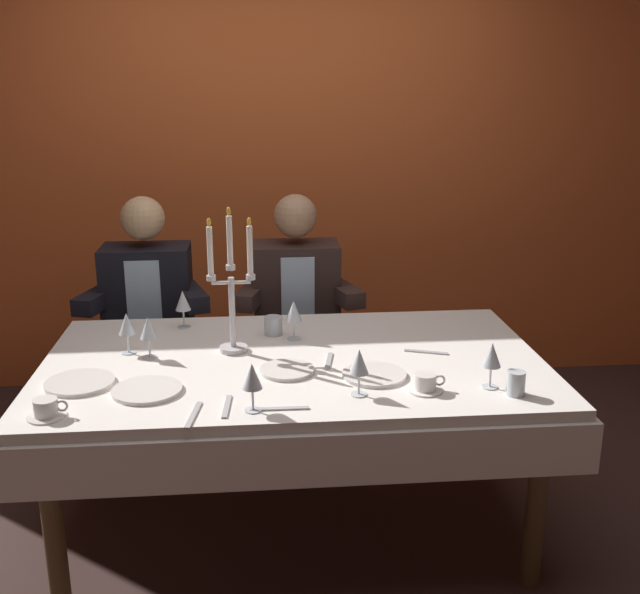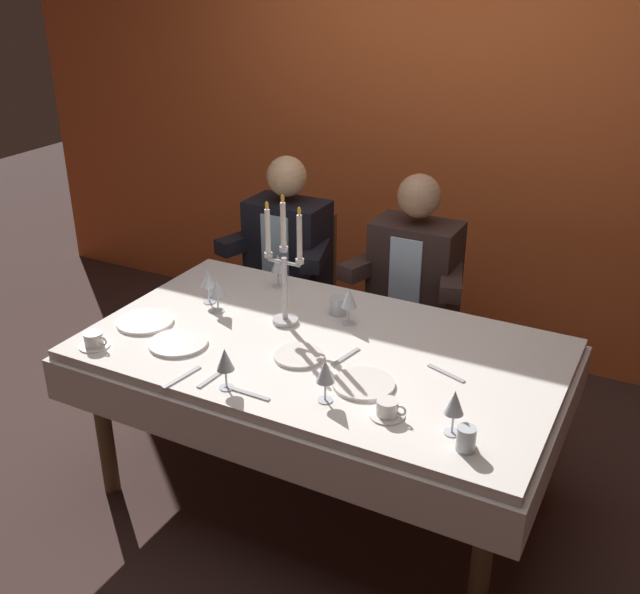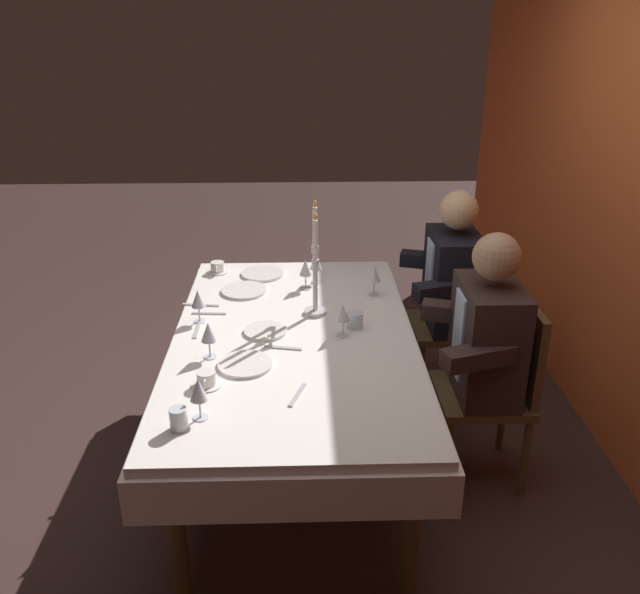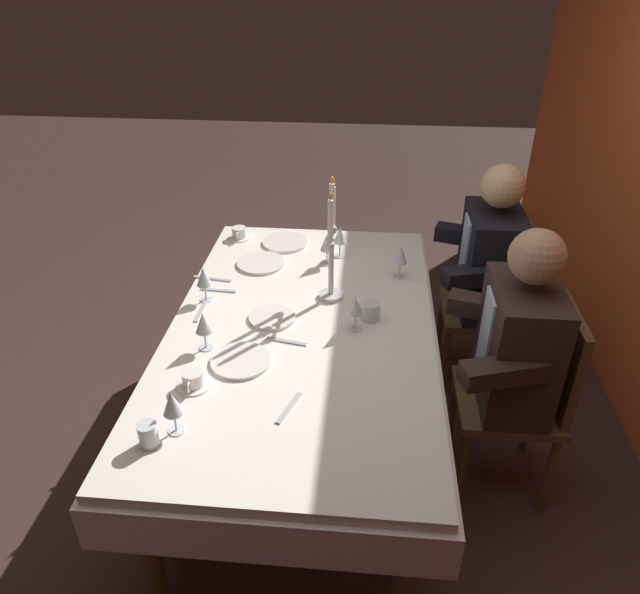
{
  "view_description": "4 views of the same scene",
  "coord_description": "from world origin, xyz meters",
  "px_view_note": "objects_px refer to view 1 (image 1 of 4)",
  "views": [
    {
      "loc": [
        -0.14,
        -2.63,
        1.76
      ],
      "look_at": [
        0.11,
        0.12,
        0.95
      ],
      "focal_mm": 41.29,
      "sensor_mm": 36.0,
      "label": 1
    },
    {
      "loc": [
        1.22,
        -2.34,
        2.19
      ],
      "look_at": [
        -0.05,
        0.09,
        0.91
      ],
      "focal_mm": 41.62,
      "sensor_mm": 36.0,
      "label": 2
    },
    {
      "loc": [
        2.71,
        0.04,
        2.11
      ],
      "look_at": [
        0.1,
        0.12,
        0.97
      ],
      "focal_mm": 37.05,
      "sensor_mm": 36.0,
      "label": 3
    },
    {
      "loc": [
        2.04,
        0.26,
        2.12
      ],
      "look_at": [
        0.03,
        0.08,
        0.9
      ],
      "focal_mm": 33.08,
      "sensor_mm": 36.0,
      "label": 4
    }
  ],
  "objects_px": {
    "wine_glass_1": "(183,301)",
    "wine_glass_5": "(492,356)",
    "candelabra": "(232,294)",
    "coffee_cup_1": "(46,409)",
    "wine_glass_6": "(294,312)",
    "seated_diner_1": "(296,295)",
    "dinner_plate_1": "(80,382)",
    "seated_diner_0": "(148,299)",
    "wine_glass_2": "(359,363)",
    "wine_glass_0": "(127,325)",
    "wine_glass_3": "(252,377)",
    "wine_glass_4": "(148,329)",
    "coffee_cup_0": "(426,383)",
    "water_tumbler_0": "(516,383)",
    "dinner_plate_3": "(287,370)",
    "dining_table": "(294,387)",
    "dinner_plate_0": "(374,375)",
    "water_tumbler_1": "(273,326)",
    "dinner_plate_2": "(147,390)"
  },
  "relations": [
    {
      "from": "dinner_plate_3",
      "to": "coffee_cup_0",
      "type": "distance_m",
      "value": 0.51
    },
    {
      "from": "dinner_plate_0",
      "to": "wine_glass_2",
      "type": "bearing_deg",
      "value": -116.87
    },
    {
      "from": "wine_glass_3",
      "to": "coffee_cup_1",
      "type": "xyz_separation_m",
      "value": [
        -0.65,
        0.01,
        -0.09
      ]
    },
    {
      "from": "dining_table",
      "to": "wine_glass_4",
      "type": "distance_m",
      "value": 0.6
    },
    {
      "from": "dinner_plate_0",
      "to": "wine_glass_0",
      "type": "distance_m",
      "value": 0.98
    },
    {
      "from": "water_tumbler_1",
      "to": "coffee_cup_1",
      "type": "xyz_separation_m",
      "value": [
        -0.74,
        -0.72,
        -0.01
      ]
    },
    {
      "from": "wine_glass_0",
      "to": "wine_glass_3",
      "type": "relative_size",
      "value": 1.0
    },
    {
      "from": "wine_glass_2",
      "to": "wine_glass_3",
      "type": "bearing_deg",
      "value": -165.39
    },
    {
      "from": "wine_glass_1",
      "to": "wine_glass_4",
      "type": "relative_size",
      "value": 1.0
    },
    {
      "from": "candelabra",
      "to": "coffee_cup_1",
      "type": "xyz_separation_m",
      "value": [
        -0.58,
        -0.54,
        -0.21
      ]
    },
    {
      "from": "dinner_plate_1",
      "to": "wine_glass_5",
      "type": "relative_size",
      "value": 1.48
    },
    {
      "from": "wine_glass_0",
      "to": "water_tumbler_0",
      "type": "relative_size",
      "value": 1.95
    },
    {
      "from": "seated_diner_0",
      "to": "coffee_cup_1",
      "type": "bearing_deg",
      "value": -96.18
    },
    {
      "from": "wine_glass_0",
      "to": "wine_glass_5",
      "type": "xyz_separation_m",
      "value": [
        1.3,
        -0.46,
        -0.0
      ]
    },
    {
      "from": "wine_glass_2",
      "to": "wine_glass_6",
      "type": "xyz_separation_m",
      "value": [
        -0.19,
        0.58,
        0.0
      ]
    },
    {
      "from": "water_tumbler_0",
      "to": "coffee_cup_1",
      "type": "height_order",
      "value": "water_tumbler_0"
    },
    {
      "from": "dining_table",
      "to": "wine_glass_4",
      "type": "height_order",
      "value": "wine_glass_4"
    },
    {
      "from": "candelabra",
      "to": "water_tumbler_0",
      "type": "bearing_deg",
      "value": -27.91
    },
    {
      "from": "water_tumbler_0",
      "to": "coffee_cup_0",
      "type": "relative_size",
      "value": 0.64
    },
    {
      "from": "dining_table",
      "to": "candelabra",
      "type": "distance_m",
      "value": 0.43
    },
    {
      "from": "dinner_plate_3",
      "to": "coffee_cup_1",
      "type": "bearing_deg",
      "value": -158.47
    },
    {
      "from": "wine_glass_5",
      "to": "wine_glass_6",
      "type": "distance_m",
      "value": 0.86
    },
    {
      "from": "seated_diner_0",
      "to": "dinner_plate_1",
      "type": "bearing_deg",
      "value": -95.25
    },
    {
      "from": "dinner_plate_2",
      "to": "dinner_plate_3",
      "type": "relative_size",
      "value": 1.19
    },
    {
      "from": "seated_diner_1",
      "to": "dinner_plate_1",
      "type": "bearing_deg",
      "value": -127.76
    },
    {
      "from": "wine_glass_2",
      "to": "coffee_cup_0",
      "type": "xyz_separation_m",
      "value": [
        0.23,
        0.01,
        -0.09
      ]
    },
    {
      "from": "wine_glass_4",
      "to": "coffee_cup_0",
      "type": "xyz_separation_m",
      "value": [
        0.98,
        -0.4,
        -0.09
      ]
    },
    {
      "from": "dinner_plate_1",
      "to": "wine_glass_2",
      "type": "bearing_deg",
      "value": -10.51
    },
    {
      "from": "water_tumbler_0",
      "to": "wine_glass_2",
      "type": "bearing_deg",
      "value": 175.01
    },
    {
      "from": "wine_glass_4",
      "to": "coffee_cup_1",
      "type": "relative_size",
      "value": 1.24
    },
    {
      "from": "wine_glass_2",
      "to": "wine_glass_3",
      "type": "distance_m",
      "value": 0.37
    },
    {
      "from": "wine_glass_4",
      "to": "wine_glass_5",
      "type": "height_order",
      "value": "same"
    },
    {
      "from": "wine_glass_5",
      "to": "coffee_cup_1",
      "type": "height_order",
      "value": "wine_glass_5"
    },
    {
      "from": "seated_diner_1",
      "to": "wine_glass_1",
      "type": "bearing_deg",
      "value": -137.51
    },
    {
      "from": "wine_glass_3",
      "to": "water_tumbler_1",
      "type": "distance_m",
      "value": 0.75
    },
    {
      "from": "wine_glass_1",
      "to": "wine_glass_2",
      "type": "distance_m",
      "value": 1.01
    },
    {
      "from": "dinner_plate_2",
      "to": "wine_glass_3",
      "type": "height_order",
      "value": "wine_glass_3"
    },
    {
      "from": "dinner_plate_0",
      "to": "water_tumbler_1",
      "type": "relative_size",
      "value": 2.98
    },
    {
      "from": "wine_glass_1",
      "to": "wine_glass_6",
      "type": "distance_m",
      "value": 0.5
    },
    {
      "from": "wine_glass_1",
      "to": "wine_glass_5",
      "type": "height_order",
      "value": "same"
    },
    {
      "from": "water_tumbler_1",
      "to": "seated_diner_1",
      "type": "relative_size",
      "value": 0.06
    },
    {
      "from": "wine_glass_5",
      "to": "seated_diner_0",
      "type": "bearing_deg",
      "value": 137.33
    },
    {
      "from": "wine_glass_3",
      "to": "water_tumbler_1",
      "type": "height_order",
      "value": "wine_glass_3"
    },
    {
      "from": "dining_table",
      "to": "wine_glass_2",
      "type": "distance_m",
      "value": 0.47
    },
    {
      "from": "dinner_plate_3",
      "to": "coffee_cup_1",
      "type": "relative_size",
      "value": 1.52
    },
    {
      "from": "coffee_cup_0",
      "to": "seated_diner_0",
      "type": "height_order",
      "value": "seated_diner_0"
    },
    {
      "from": "wine_glass_2",
      "to": "coffee_cup_1",
      "type": "height_order",
      "value": "wine_glass_2"
    },
    {
      "from": "dinner_plate_1",
      "to": "wine_glass_1",
      "type": "bearing_deg",
      "value": 62.34
    },
    {
      "from": "coffee_cup_0",
      "to": "coffee_cup_1",
      "type": "xyz_separation_m",
      "value": [
        -1.24,
        -0.09,
        0.0
      ]
    },
    {
      "from": "water_tumbler_1",
      "to": "coffee_cup_1",
      "type": "distance_m",
      "value": 1.03
    }
  ]
}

